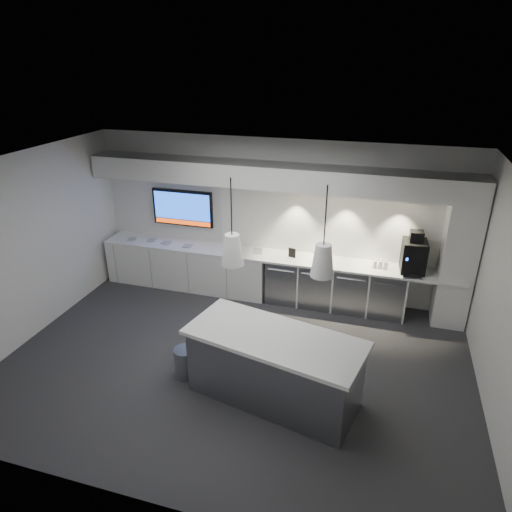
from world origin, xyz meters
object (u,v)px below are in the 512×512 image
(wall_tv, at_px, (183,208))
(island, at_px, (274,367))
(coffee_machine, at_px, (414,255))
(bin, at_px, (185,362))

(wall_tv, distance_m, island, 4.13)
(wall_tv, height_order, coffee_machine, wall_tv)
(bin, height_order, coffee_machine, coffee_machine)
(island, bearing_deg, bin, -170.63)
(coffee_machine, bearing_deg, island, -126.67)
(island, height_order, bin, island)
(bin, bearing_deg, island, -3.33)
(coffee_machine, bearing_deg, bin, -143.44)
(wall_tv, relative_size, coffee_machine, 1.71)
(island, distance_m, coffee_machine, 3.33)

